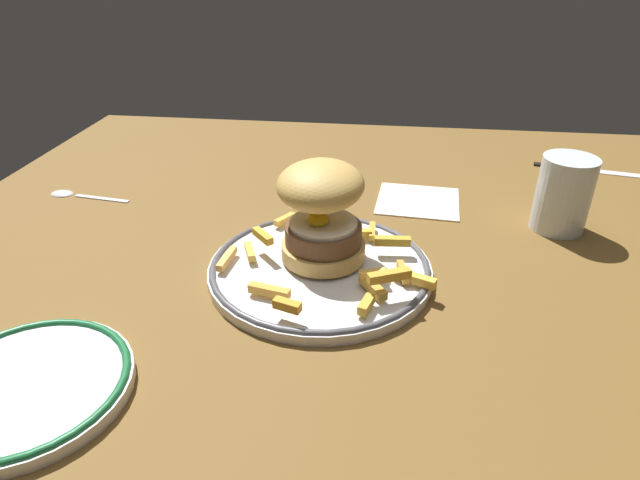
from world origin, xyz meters
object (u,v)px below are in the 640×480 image
dinner_plate (320,268)px  knife (581,168)px  napkin (418,200)px  water_glass (562,199)px  burger (322,210)px  spoon (70,193)px  side_plate (27,386)px

dinner_plate → knife: (39.95, 37.90, -0.58)cm
knife → napkin: (-27.88, -16.27, -0.06)cm
knife → napkin: size_ratio=1.50×
water_glass → dinner_plate: bearing=-153.0°
burger → water_glass: bearing=23.6°
burger → knife: bearing=41.7°
burger → knife: (40.04, 35.70, -7.01)cm
burger → knife: size_ratio=0.68×
water_glass → knife: size_ratio=0.56×
knife → spoon: 83.38cm
knife → napkin: bearing=-149.7°
spoon → burger: bearing=-20.3°
knife → water_glass: bearing=-113.1°
burger → side_plate: size_ratio=0.69×
napkin → knife: bearing=30.3°
dinner_plate → napkin: (12.07, 21.62, -0.64)cm
dinner_plate → knife: 55.07cm
knife → burger: bearing=-138.3°
knife → napkin: knife is taller
side_plate → napkin: (34.69, 43.60, -0.63)cm
side_plate → spoon: size_ratio=1.32×
side_plate → knife: size_ratio=0.99×
side_plate → napkin: size_ratio=1.48×
spoon → napkin: (52.91, 4.35, -0.16)cm
dinner_plate → burger: size_ratio=2.12×
spoon → dinner_plate: bearing=-22.9°
dinner_plate → knife: dinner_plate is taller
water_glass → side_plate: bearing=-144.7°
side_plate → knife: 86.61cm
water_glass → napkin: bearing=161.5°
burger → side_plate: burger is taller
water_glass → napkin: 19.74cm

